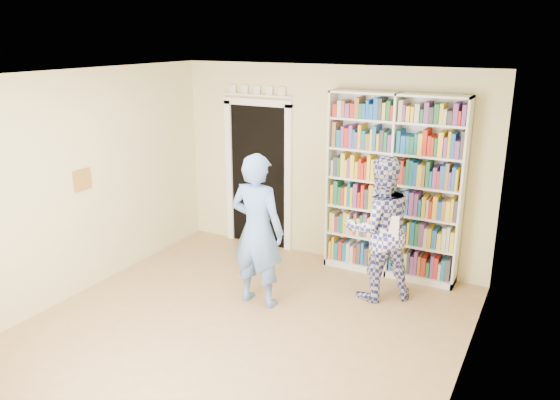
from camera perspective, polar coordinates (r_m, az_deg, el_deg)
name	(u,v)px	position (r m, az deg, el deg)	size (l,w,h in m)	color
floor	(233,336)	(6.00, -4.92, -14.00)	(5.00, 5.00, 0.00)	#A17C4E
ceiling	(226,77)	(5.16, -5.69, 12.68)	(5.00, 5.00, 0.00)	white
wall_back	(328,165)	(7.56, 5.06, 3.68)	(4.50, 4.50, 0.00)	beige
wall_left	(68,188)	(6.87, -21.24, 1.22)	(5.00, 5.00, 0.00)	beige
wall_right	(465,257)	(4.67, 18.74, -5.71)	(5.00, 5.00, 0.00)	beige
bookshelf	(393,186)	(7.15, 11.77, 1.43)	(1.74, 0.33, 2.39)	white
doorway	(258,168)	(8.06, -2.27, 3.31)	(1.10, 0.08, 2.43)	black
wall_art	(82,180)	(6.97, -19.96, 2.00)	(0.03, 0.25, 0.25)	brown
man_blue	(257,231)	(6.29, -2.39, -3.21)	(0.66, 0.44, 1.82)	#6089D6
man_plaid	(379,229)	(6.55, 10.34, -2.96)	(0.85, 0.66, 1.75)	navy
paper_sheet	(390,228)	(6.30, 11.38, -2.84)	(0.21, 0.01, 0.29)	white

